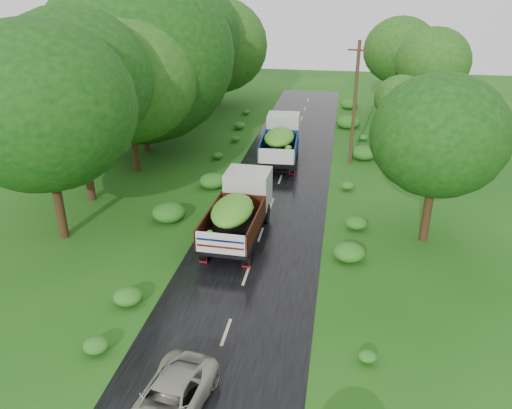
% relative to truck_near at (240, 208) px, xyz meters
% --- Properties ---
extents(ground, '(120.00, 120.00, 0.00)m').
position_rel_truck_near_xyz_m(ground, '(1.05, -7.76, -1.61)').
color(ground, '#13450E').
rests_on(ground, ground).
extents(road, '(6.50, 80.00, 0.02)m').
position_rel_truck_near_xyz_m(road, '(1.05, -2.76, -1.60)').
color(road, black).
rests_on(road, ground).
extents(road_lines, '(0.12, 69.60, 0.00)m').
position_rel_truck_near_xyz_m(road_lines, '(1.05, -1.76, -1.59)').
color(road_lines, '#BFB78C').
rests_on(road_lines, road).
extents(truck_near, '(2.60, 6.84, 2.84)m').
position_rel_truck_near_xyz_m(truck_near, '(0.00, 0.00, 0.00)').
color(truck_near, black).
rests_on(truck_near, ground).
extents(truck_far, '(2.73, 7.02, 2.91)m').
position_rel_truck_near_xyz_m(truck_far, '(0.57, 12.18, 0.04)').
color(truck_far, black).
rests_on(truck_far, ground).
extents(car, '(2.43, 4.37, 1.15)m').
position_rel_truck_near_xyz_m(car, '(0.25, -11.94, -1.01)').
color(car, '#A9A696').
rests_on(car, road).
extents(utility_pole, '(1.48, 0.44, 8.56)m').
position_rel_truck_near_xyz_m(utility_pole, '(5.63, 12.30, 2.80)').
color(utility_pole, '#382616').
rests_on(utility_pole, ground).
extents(trees_left, '(7.15, 34.71, 9.64)m').
position_rel_truck_near_xyz_m(trees_left, '(-9.50, 14.08, 5.13)').
color(trees_left, black).
rests_on(trees_left, ground).
extents(trees_right, '(6.06, 30.31, 7.72)m').
position_rel_truck_near_xyz_m(trees_right, '(10.09, 16.53, 4.02)').
color(trees_right, black).
rests_on(trees_right, ground).
extents(shrubs, '(11.90, 44.00, 0.70)m').
position_rel_truck_near_xyz_m(shrubs, '(1.05, 6.24, -1.26)').
color(shrubs, '#165E19').
rests_on(shrubs, ground).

